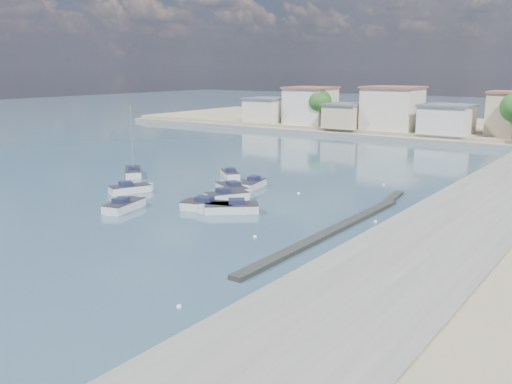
% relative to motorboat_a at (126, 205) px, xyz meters
% --- Properties ---
extents(ground, '(400.00, 400.00, 0.00)m').
position_rel_motorboat_a_xyz_m(ground, '(13.02, 33.93, -0.38)').
color(ground, '#345569').
rests_on(ground, ground).
extents(seawall_walkway, '(5.00, 90.00, 1.80)m').
position_rel_motorboat_a_xyz_m(seawall_walkway, '(31.52, 6.93, 0.52)').
color(seawall_walkway, slate).
rests_on(seawall_walkway, ground).
extents(breakwater, '(2.00, 31.02, 0.35)m').
position_rel_motorboat_a_xyz_m(breakwater, '(19.93, 6.62, -0.21)').
color(breakwater, black).
rests_on(breakwater, ground).
extents(far_shore_land, '(160.00, 40.00, 1.40)m').
position_rel_motorboat_a_xyz_m(far_shore_land, '(13.02, 85.93, 0.32)').
color(far_shore_land, gray).
rests_on(far_shore_land, ground).
extents(far_shore_quay, '(160.00, 2.50, 0.80)m').
position_rel_motorboat_a_xyz_m(far_shore_quay, '(13.02, 64.93, 0.02)').
color(far_shore_quay, slate).
rests_on(far_shore_quay, ground).
extents(shore_trees, '(74.56, 38.32, 7.92)m').
position_rel_motorboat_a_xyz_m(shore_trees, '(21.36, 62.05, 5.84)').
color(shore_trees, '#38281E').
rests_on(shore_trees, ground).
extents(motorboat_a, '(2.93, 5.36, 1.48)m').
position_rel_motorboat_a_xyz_m(motorboat_a, '(0.00, 0.00, 0.00)').
color(motorboat_a, silver).
rests_on(motorboat_a, ground).
extents(motorboat_b, '(3.71, 4.62, 1.48)m').
position_rel_motorboat_a_xyz_m(motorboat_b, '(5.70, 8.89, -0.00)').
color(motorboat_b, silver).
rests_on(motorboat_b, ground).
extents(motorboat_c, '(5.21, 3.94, 1.48)m').
position_rel_motorboat_a_xyz_m(motorboat_c, '(3.48, 12.03, 0.00)').
color(motorboat_c, silver).
rests_on(motorboat_c, ground).
extents(motorboat_d, '(5.20, 4.82, 1.48)m').
position_rel_motorboat_a_xyz_m(motorboat_d, '(8.82, 4.75, -0.00)').
color(motorboat_d, silver).
rests_on(motorboat_d, ground).
extents(motorboat_e, '(3.33, 4.79, 1.48)m').
position_rel_motorboat_a_xyz_m(motorboat_e, '(-5.16, 5.59, -0.00)').
color(motorboat_e, silver).
rests_on(motorboat_e, ground).
extents(motorboat_f, '(4.15, 3.80, 1.48)m').
position_rel_motorboat_a_xyz_m(motorboat_f, '(-1.73, 18.55, -0.00)').
color(motorboat_f, silver).
rests_on(motorboat_f, ground).
extents(motorboat_g, '(2.56, 5.11, 1.48)m').
position_rel_motorboat_a_xyz_m(motorboat_g, '(4.26, 14.79, 0.00)').
color(motorboat_g, silver).
rests_on(motorboat_g, ground).
extents(motorboat_h, '(6.07, 3.59, 1.48)m').
position_rel_motorboat_a_xyz_m(motorboat_h, '(7.12, 4.48, -0.00)').
color(motorboat_h, silver).
rests_on(motorboat_h, ground).
extents(sailboat, '(5.44, 5.20, 9.00)m').
position_rel_motorboat_a_xyz_m(sailboat, '(-12.75, 12.83, 0.04)').
color(sailboat, silver).
rests_on(sailboat, ground).
extents(mooring_buoys, '(13.80, 39.42, 0.32)m').
position_rel_motorboat_a_xyz_m(mooring_buoys, '(17.78, 8.72, -0.33)').
color(mooring_buoys, white).
rests_on(mooring_buoys, ground).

